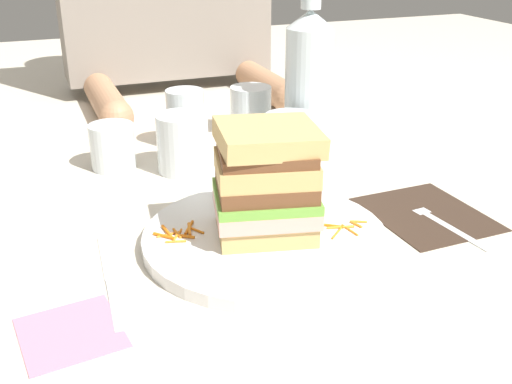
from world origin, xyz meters
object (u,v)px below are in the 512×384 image
(juice_glass, at_px, (290,144))
(napkin_pink, at_px, (71,332))
(main_plate, at_px, (265,238))
(knife, at_px, (112,280))
(empty_tumbler_0, at_px, (112,146))
(empty_tumbler_3, at_px, (251,111))
(sandwich, at_px, (266,183))
(napkin_dark, at_px, (426,214))
(water_bottle, at_px, (308,78))
(empty_tumbler_2, at_px, (183,143))
(empty_tumbler_1, at_px, (186,119))
(fork, at_px, (438,218))

(juice_glass, xyz_separation_m, napkin_pink, (-0.37, -0.32, -0.03))
(main_plate, distance_m, napkin_pink, 0.25)
(knife, xyz_separation_m, empty_tumbler_0, (0.06, 0.33, 0.03))
(main_plate, xyz_separation_m, empty_tumbler_3, (0.13, 0.39, 0.04))
(sandwich, bearing_deg, empty_tumbler_0, 112.24)
(sandwich, relative_size, napkin_dark, 0.84)
(knife, bearing_deg, juice_glass, 37.40)
(empty_tumbler_3, bearing_deg, napkin_dark, -75.97)
(knife, distance_m, water_bottle, 0.50)
(empty_tumbler_3, bearing_deg, juice_glass, -88.47)
(main_plate, xyz_separation_m, sandwich, (0.00, -0.00, 0.07))
(empty_tumbler_2, distance_m, empty_tumbler_3, 0.20)
(sandwich, distance_m, water_bottle, 0.35)
(empty_tumbler_1, xyz_separation_m, empty_tumbler_2, (-0.03, -0.10, -0.00))
(main_plate, relative_size, knife, 1.45)
(juice_glass, distance_m, napkin_pink, 0.49)
(juice_glass, distance_m, empty_tumbler_2, 0.17)
(empty_tumbler_1, xyz_separation_m, empty_tumbler_3, (0.13, 0.02, -0.01))
(water_bottle, xyz_separation_m, empty_tumbler_1, (-0.19, 0.07, -0.07))
(napkin_pink, bearing_deg, knife, 56.44)
(water_bottle, distance_m, empty_tumbler_2, 0.24)
(knife, relative_size, napkin_pink, 2.12)
(fork, bearing_deg, empty_tumbler_1, 119.82)
(napkin_dark, relative_size, empty_tumbler_1, 1.65)
(napkin_dark, xyz_separation_m, empty_tumbler_3, (-0.10, 0.39, 0.04))
(knife, bearing_deg, fork, -1.26)
(empty_tumbler_1, bearing_deg, fork, -60.18)
(empty_tumbler_0, bearing_deg, sandwich, -67.76)
(sandwich, xyz_separation_m, empty_tumbler_0, (-0.13, 0.31, -0.04))
(napkin_dark, bearing_deg, knife, -178.17)
(knife, distance_m, juice_glass, 0.40)
(empty_tumbler_0, bearing_deg, empty_tumbler_3, 16.17)
(water_bottle, bearing_deg, juice_glass, -132.12)
(knife, height_order, napkin_pink, same)
(knife, xyz_separation_m, napkin_pink, (-0.05, -0.08, -0.00))
(empty_tumbler_2, xyz_separation_m, napkin_pink, (-0.21, -0.36, -0.04))
(fork, bearing_deg, main_plate, 173.61)
(sandwich, height_order, empty_tumbler_2, sandwich)
(empty_tumbler_2, bearing_deg, sandwich, -83.57)
(juice_glass, bearing_deg, napkin_pink, -139.04)
(napkin_dark, bearing_deg, main_plate, 179.12)
(empty_tumbler_2, bearing_deg, empty_tumbler_0, 152.64)
(fork, relative_size, empty_tumbler_1, 1.69)
(fork, xyz_separation_m, empty_tumbler_0, (-0.36, 0.34, 0.03))
(empty_tumbler_2, bearing_deg, main_plate, -83.68)
(sandwich, bearing_deg, water_bottle, 56.54)
(napkin_dark, bearing_deg, empty_tumbler_2, 133.95)
(sandwich, xyz_separation_m, empty_tumbler_2, (-0.03, 0.26, -0.04))
(empty_tumbler_0, xyz_separation_m, empty_tumbler_1, (0.13, 0.05, 0.01))
(sandwich, bearing_deg, main_plate, 171.45)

